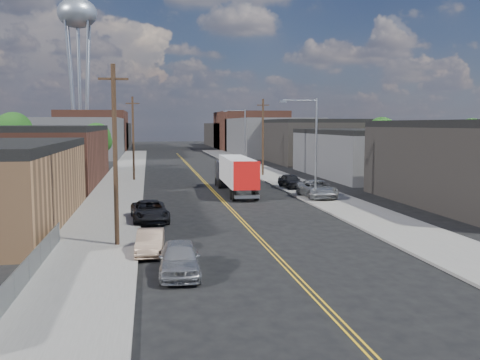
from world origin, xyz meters
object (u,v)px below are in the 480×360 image
object	(u,v)px
water_tower	(77,19)
car_right_lot_c	(291,181)
car_left_c	(150,211)
semi_truck	(235,172)
car_right_lot_a	(317,189)
car_left_a	(180,258)
car_left_b	(150,242)

from	to	relation	value
water_tower	car_right_lot_c	distance (m)	87.03
car_right_lot_c	car_left_c	bearing A→B (deg)	-137.52
semi_truck	car_left_c	distance (m)	16.88
car_right_lot_c	water_tower	bearing A→B (deg)	105.67
car_left_c	car_right_lot_a	xyz separation A→B (m)	(15.00, 8.89, 0.20)
car_left_c	car_right_lot_c	size ratio (longest dim) A/B	1.24
car_left_a	car_left_b	distance (m)	4.37
car_left_a	car_right_lot_c	size ratio (longest dim) A/B	1.07
semi_truck	water_tower	bearing A→B (deg)	108.52
car_right_lot_a	car_left_c	bearing A→B (deg)	-150.38
semi_truck	car_left_c	bearing A→B (deg)	-118.27
car_left_a	car_right_lot_c	world-z (taller)	car_right_lot_c
car_left_b	car_right_lot_c	bearing A→B (deg)	64.05
semi_truck	car_right_lot_a	distance (m)	8.86
car_left_b	car_left_c	distance (m)	9.51
car_left_a	car_right_lot_c	xyz separation A→B (m)	(13.30, 30.17, 0.10)
semi_truck	car_left_c	world-z (taller)	semi_truck
car_left_b	car_left_a	bearing A→B (deg)	-69.31
car_left_b	car_right_lot_a	bearing A→B (deg)	54.17
car_left_a	car_left_c	xyz separation A→B (m)	(-1.30, 13.68, -0.04)
water_tower	car_right_lot_c	bearing A→B (deg)	-68.33
water_tower	semi_truck	bearing A→B (deg)	-72.91
car_left_a	water_tower	bearing A→B (deg)	101.92
car_right_lot_c	car_left_b	bearing A→B (deg)	-125.32
car_left_a	car_right_lot_a	xyz separation A→B (m)	(13.70, 22.57, 0.16)
car_left_b	car_right_lot_c	xyz separation A→B (m)	(14.60, 26.00, 0.23)
car_left_a	car_left_b	size ratio (longest dim) A/B	1.17
car_left_b	car_right_lot_c	size ratio (longest dim) A/B	0.92
water_tower	car_right_lot_c	size ratio (longest dim) A/B	8.71
car_right_lot_a	semi_truck	bearing A→B (deg)	138.29
car_right_lot_a	car_right_lot_c	bearing A→B (deg)	92.02
car_left_b	car_left_c	size ratio (longest dim) A/B	0.74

